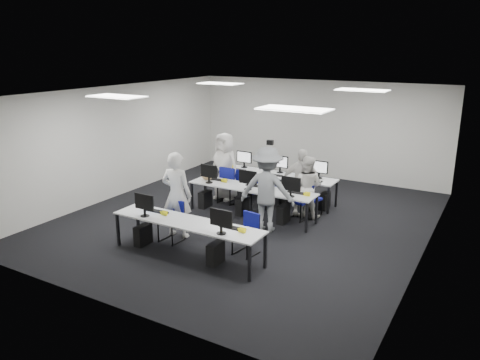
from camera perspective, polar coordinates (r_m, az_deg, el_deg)
The scene contains 23 objects.
room at distance 10.82m, azimuth 0.93°, elevation 2.71°, with size 9.00×9.02×3.00m.
ceiling_panels at distance 10.58m, azimuth 0.97°, elevation 10.56°, with size 5.20×4.60×0.02m.
desk_front at distance 9.14m, azimuth -6.47°, elevation -5.33°, with size 3.20×0.70×0.73m.
desk_mid at distance 11.21m, azimuth 1.41°, elevation -1.16°, with size 3.20×0.70×0.73m.
desk_back at distance 12.41m, azimuth 4.52°, elevation 0.50°, with size 3.20×0.70×0.73m.
equipment_front at distance 9.35m, azimuth -7.43°, elevation -6.98°, with size 2.51×0.41×1.19m.
equipment_mid at distance 11.38m, azimuth 0.51°, elevation -2.59°, with size 2.91×0.41×1.19m.
equipment_back at distance 12.44m, azimuth 5.32°, elevation -1.03°, with size 2.91×0.41×1.19m.
chair_0 at distance 10.05m, azimuth -8.29°, elevation -5.90°, with size 0.44×0.47×0.86m.
chair_1 at distance 9.34m, azimuth 0.77°, elevation -7.51°, with size 0.47×0.50×0.83m.
chair_2 at distance 12.34m, azimuth -1.40°, elevation -1.50°, with size 0.45×0.48×0.87m.
chair_3 at distance 11.97m, azimuth 2.42°, elevation -2.13°, with size 0.54×0.57×0.84m.
chair_4 at distance 11.29m, azimuth 7.36°, elevation -3.35°, with size 0.53×0.56×0.86m.
chair_5 at distance 12.39m, azimuth -1.07°, elevation -1.28°, with size 0.48×0.52×0.97m.
chair_6 at distance 12.07m, azimuth 3.66°, elevation -1.90°, with size 0.45×0.49×0.89m.
chair_7 at distance 11.51m, azimuth 8.59°, elevation -3.06°, with size 0.51×0.54×0.84m.
handbag at distance 11.82m, azimuth -4.03°, elevation 0.66°, with size 0.34×0.21×0.28m, color #9E8851.
student_0 at distance 10.05m, azimuth -7.71°, elevation -1.81°, with size 0.68×0.45×1.88m, color silver.
student_1 at distance 11.29m, azimuth 8.12°, elevation -0.81°, with size 0.73×0.57×1.51m, color silver.
student_2 at distance 12.47m, azimuth -1.88°, elevation 1.67°, with size 0.88×0.57×1.80m, color silver.
student_3 at distance 11.40m, azimuth 7.43°, elevation -0.26°, with size 0.96×0.40×1.64m, color silver.
photographer at distance 10.30m, azimuth 3.32°, elevation -1.15°, with size 1.23×0.71×1.91m, color slate.
dslr_camera at distance 10.22m, azimuth 3.69°, elevation 4.59°, with size 0.14×0.18×0.10m, color black.
Camera 1 is at (5.12, -9.20, 4.00)m, focal length 35.00 mm.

